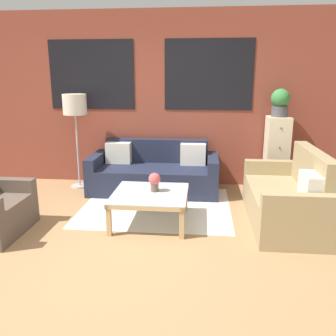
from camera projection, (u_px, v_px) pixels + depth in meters
ground_plane at (119, 246)px, 3.85m from camera, size 16.00×16.00×0.00m
wall_back_brick at (150, 99)px, 5.85m from camera, size 8.40×0.09×2.80m
rug at (156, 206)px, 5.01m from camera, size 2.05×1.75×0.00m
couch_dark at (154, 174)px, 5.65m from camera, size 1.99×0.88×0.78m
settee_vintage at (288, 199)px, 4.37m from camera, size 0.80×1.64×0.92m
coffee_table at (150, 197)px, 4.37m from camera, size 0.91×0.91×0.39m
floor_lamp at (75, 108)px, 5.60m from camera, size 0.37×0.37×1.51m
drawer_cabinet at (276, 154)px, 5.59m from camera, size 0.34×0.42×1.18m
potted_plant at (280, 102)px, 5.39m from camera, size 0.28×0.28×0.42m
flower_vase at (155, 181)px, 4.38m from camera, size 0.15×0.15×0.24m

